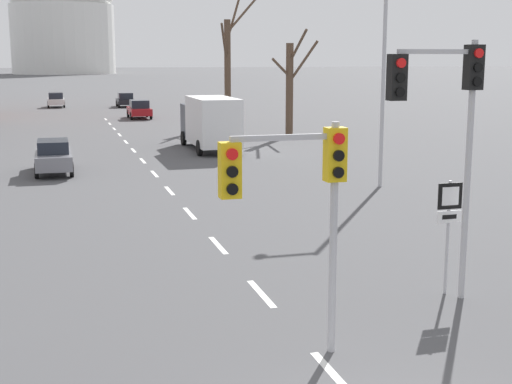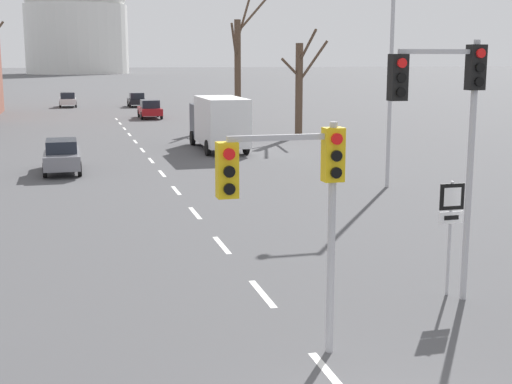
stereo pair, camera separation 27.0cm
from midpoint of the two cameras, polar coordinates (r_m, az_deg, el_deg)
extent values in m
cube|color=silver|center=(12.71, 5.66, -14.39)|extent=(0.16, 2.00, 0.01)
cube|color=silver|center=(16.68, -0.04, -8.12)|extent=(0.16, 2.00, 0.01)
cube|color=silver|center=(20.86, -3.42, -4.27)|extent=(0.16, 2.00, 0.01)
cube|color=silver|center=(25.15, -5.63, -1.71)|extent=(0.16, 2.00, 0.01)
cube|color=silver|center=(29.50, -7.19, 0.10)|extent=(0.16, 2.00, 0.01)
cube|color=silver|center=(33.90, -8.35, 1.45)|extent=(0.16, 2.00, 0.01)
cube|color=silver|center=(38.31, -9.24, 2.48)|extent=(0.16, 2.00, 0.01)
cube|color=silver|center=(42.75, -9.95, 3.30)|extent=(0.16, 2.00, 0.01)
cube|color=silver|center=(47.20, -10.53, 3.97)|extent=(0.16, 2.00, 0.01)
cube|color=silver|center=(51.65, -11.01, 4.52)|extent=(0.16, 2.00, 0.01)
cube|color=silver|center=(56.11, -11.41, 4.98)|extent=(0.16, 2.00, 0.01)
cube|color=silver|center=(60.58, -11.75, 5.37)|extent=(0.16, 2.00, 0.01)
cube|color=silver|center=(65.06, -12.05, 5.71)|extent=(0.16, 2.00, 0.01)
cylinder|color=#B2B2B7|center=(16.36, 16.13, 1.47)|extent=(0.14, 0.14, 5.76)
cube|color=black|center=(16.17, 16.55, 9.54)|extent=(0.36, 0.28, 0.96)
cylinder|color=red|center=(16.02, 16.94, 10.58)|extent=(0.20, 0.06, 0.20)
cylinder|color=black|center=(16.03, 16.88, 9.51)|extent=(0.20, 0.06, 0.20)
cylinder|color=black|center=(16.03, 16.82, 8.45)|extent=(0.20, 0.06, 0.20)
cube|color=#B2B2B7|center=(15.71, 13.78, 10.85)|extent=(1.81, 0.10, 0.10)
cube|color=black|center=(15.29, 10.71, 9.00)|extent=(0.36, 0.28, 0.96)
cylinder|color=red|center=(15.13, 11.04, 10.10)|extent=(0.20, 0.06, 0.20)
cylinder|color=black|center=(15.14, 10.99, 8.97)|extent=(0.20, 0.06, 0.20)
cylinder|color=black|center=(15.15, 10.95, 7.85)|extent=(0.20, 0.06, 0.20)
cylinder|color=#B2B2B7|center=(12.98, 5.61, -3.83)|extent=(0.14, 0.14, 4.28)
cube|color=yellow|center=(12.68, 5.74, 3.01)|extent=(0.36, 0.28, 0.96)
cylinder|color=red|center=(12.48, 6.05, 4.26)|extent=(0.20, 0.06, 0.20)
cylinder|color=black|center=(12.52, 6.02, 2.91)|extent=(0.20, 0.06, 0.20)
cylinder|color=black|center=(12.56, 6.00, 1.56)|extent=(0.20, 0.06, 0.20)
cube|color=#B2B2B7|center=(12.32, 1.60, 4.38)|extent=(1.92, 0.10, 0.10)
cube|color=yellow|center=(12.14, -2.75, 1.75)|extent=(0.36, 0.28, 0.96)
cylinder|color=red|center=(11.93, -2.57, 3.04)|extent=(0.20, 0.06, 0.20)
cylinder|color=black|center=(11.98, -2.56, 1.63)|extent=(0.20, 0.06, 0.20)
cylinder|color=black|center=(12.03, -2.55, 0.23)|extent=(0.20, 0.06, 0.20)
cylinder|color=#B2B2B7|center=(16.86, 14.63, -3.57)|extent=(0.07, 0.07, 2.66)
cube|color=black|center=(16.64, 14.82, -0.31)|extent=(0.60, 0.03, 0.60)
cube|color=white|center=(16.62, 14.85, -0.32)|extent=(0.42, 0.01, 0.42)
cube|color=white|center=(16.73, 14.74, -1.93)|extent=(0.60, 0.03, 0.28)
cube|color=black|center=(16.72, 14.77, -1.94)|extent=(0.36, 0.01, 0.10)
cylinder|color=#B2B2B7|center=(30.24, 9.87, 8.10)|extent=(0.16, 0.16, 8.20)
cube|color=maroon|center=(65.41, -9.44, 6.40)|extent=(1.84, 4.37, 0.61)
cube|color=#1E232D|center=(65.15, -9.44, 6.96)|extent=(1.56, 2.10, 0.71)
cylinder|color=black|center=(66.69, -10.31, 6.19)|extent=(0.18, 0.69, 0.69)
cylinder|color=black|center=(66.88, -8.82, 6.24)|extent=(0.18, 0.69, 0.69)
cylinder|color=black|center=(64.00, -10.07, 6.01)|extent=(0.18, 0.69, 0.69)
cylinder|color=black|center=(64.20, -8.52, 6.07)|extent=(0.18, 0.69, 0.69)
cube|color=slate|center=(35.12, -16.09, 2.58)|extent=(1.64, 4.54, 0.66)
cube|color=#1E232D|center=(34.82, -16.15, 3.54)|extent=(1.39, 2.18, 0.58)
cylinder|color=black|center=(36.57, -17.27, 2.29)|extent=(0.18, 0.70, 0.70)
cylinder|color=black|center=(36.56, -14.86, 2.42)|extent=(0.18, 0.70, 0.70)
cylinder|color=black|center=(33.79, -17.37, 1.63)|extent=(0.18, 0.70, 0.70)
cylinder|color=black|center=(33.78, -14.76, 1.76)|extent=(0.18, 0.70, 0.70)
cube|color=silver|center=(82.34, -15.80, 6.99)|extent=(1.77, 4.02, 0.60)
cube|color=#1E232D|center=(82.11, -15.82, 7.43)|extent=(1.50, 1.93, 0.67)
cylinder|color=black|center=(83.61, -16.37, 6.80)|extent=(0.18, 0.68, 0.68)
cylinder|color=black|center=(83.61, -15.22, 6.86)|extent=(0.18, 0.68, 0.68)
cylinder|color=black|center=(81.12, -16.38, 6.70)|extent=(0.18, 0.68, 0.68)
cylinder|color=black|center=(81.13, -15.19, 6.76)|extent=(0.18, 0.68, 0.68)
cube|color=black|center=(81.19, -10.50, 7.14)|extent=(1.79, 3.96, 0.56)
cube|color=#1E232D|center=(80.96, -10.50, 7.57)|extent=(1.52, 1.90, 0.69)
cylinder|color=black|center=(82.35, -11.17, 6.97)|extent=(0.18, 0.64, 0.64)
cylinder|color=black|center=(82.51, -9.99, 7.01)|extent=(0.18, 0.64, 0.64)
cylinder|color=black|center=(79.92, -11.02, 6.86)|extent=(0.18, 0.64, 0.64)
cylinder|color=black|center=(80.08, -9.81, 6.91)|extent=(0.18, 0.64, 0.64)
cube|color=#333842|center=(44.91, -4.63, 5.68)|extent=(2.20, 2.00, 2.10)
cube|color=white|center=(41.37, -3.66, 5.69)|extent=(2.30, 5.20, 2.70)
cylinder|color=black|center=(44.82, -5.99, 4.30)|extent=(0.24, 0.88, 0.88)
cylinder|color=black|center=(45.24, -3.24, 4.40)|extent=(0.24, 0.88, 0.88)
cylinder|color=black|center=(39.90, -4.74, 3.54)|extent=(0.24, 0.88, 0.88)
cylinder|color=black|center=(40.38, -1.67, 3.66)|extent=(0.24, 0.88, 0.88)
cylinder|color=brown|center=(58.21, -2.42, 9.51)|extent=(0.52, 0.52, 8.38)
cylinder|color=brown|center=(56.89, -2.72, 11.96)|extent=(1.14, 2.63, 2.75)
cylinder|color=brown|center=(59.05, -1.22, 14.02)|extent=(2.85, 1.15, 2.94)
cylinder|color=brown|center=(59.21, -1.83, 14.08)|extent=(1.77, 1.68, 4.17)
cylinder|color=brown|center=(49.82, 2.54, 8.15)|extent=(0.52, 0.52, 6.37)
cylinder|color=brown|center=(49.28, 1.85, 9.92)|extent=(1.56, 0.82, 1.35)
cylinder|color=brown|center=(48.75, 3.24, 11.62)|extent=(0.51, 2.43, 2.16)
cylinder|color=brown|center=(49.61, 3.67, 10.39)|extent=(1.83, 1.13, 2.88)
cylinder|color=silver|center=(256.21, -15.19, 11.69)|extent=(34.51, 34.51, 23.00)
camera|label=1|loc=(0.13, -90.52, -0.10)|focal=50.00mm
camera|label=2|loc=(0.13, 89.48, 0.10)|focal=50.00mm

